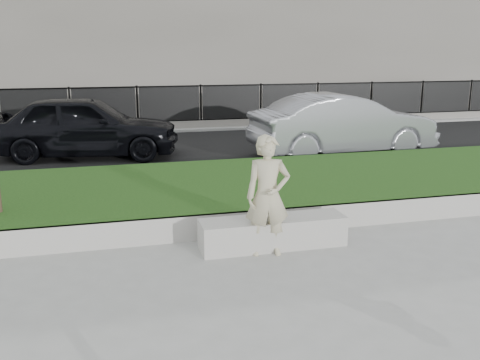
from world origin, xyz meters
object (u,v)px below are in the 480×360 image
object	(u,v)px
stone_bench	(273,232)
book	(264,217)
man	(268,196)
car_silver	(343,124)
car_dark	(85,126)

from	to	relation	value
stone_bench	book	world-z (taller)	book
man	car_silver	xyz separation A→B (m)	(4.10, 6.28, 0.00)
book	car_dark	world-z (taller)	car_dark
stone_bench	man	world-z (taller)	man
man	car_dark	distance (m)	8.11
man	car_silver	bearing A→B (deg)	64.54
book	car_silver	world-z (taller)	car_silver
stone_bench	car_dark	distance (m)	7.96
man	car_dark	bearing A→B (deg)	116.62
stone_bench	man	xyz separation A→B (m)	(-0.16, -0.24, 0.64)
stone_bench	man	size ratio (longest dim) A/B	1.26
stone_bench	book	xyz separation A→B (m)	(-0.13, 0.04, 0.23)
stone_bench	book	bearing A→B (deg)	160.86
stone_bench	car_dark	size ratio (longest dim) A/B	0.45
car_silver	car_dark	bearing A→B (deg)	74.44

